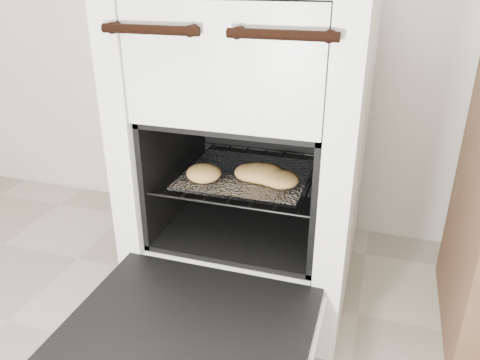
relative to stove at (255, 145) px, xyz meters
The scene contains 5 objects.
stove is the anchor object (origin of this frame).
oven_door 0.59m from the stove, 90.00° to the right, with size 0.57×0.44×0.04m.
oven_rack 0.10m from the stove, 90.00° to the right, with size 0.46×0.44×0.01m.
foil_sheet 0.11m from the stove, 90.00° to the right, with size 0.36×0.32×0.01m, color white.
baked_rolls 0.15m from the stove, 70.56° to the right, with size 0.35×0.18×0.05m.
Camera 1 is at (0.33, -0.15, 0.96)m, focal length 35.00 mm.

